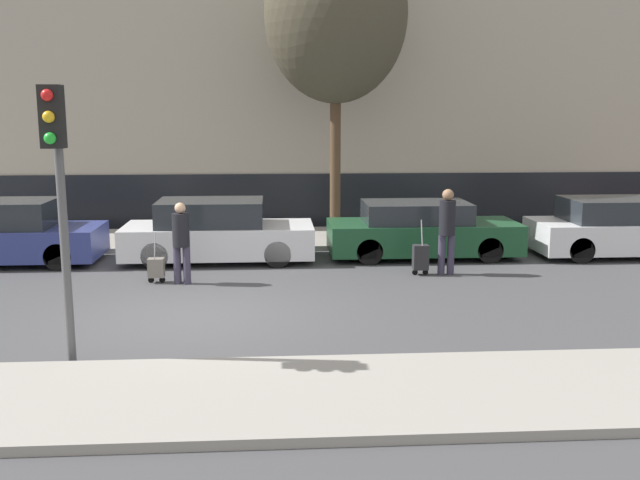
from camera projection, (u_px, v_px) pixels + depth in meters
ground_plane at (198, 315)px, 12.15m from camera, size 80.00×80.00×0.00m
sidewalk_near at (166, 399)px, 8.46m from camera, size 28.00×2.50×0.12m
sidewalk_far at (225, 239)px, 19.01m from camera, size 28.00×3.00×0.12m
building_facade at (229, 65)px, 21.82m from camera, size 28.00×3.12×9.66m
parked_car_0 at (11, 234)px, 16.15m from camera, size 3.90×1.78×1.45m
parked_car_1 at (217, 233)px, 16.44m from camera, size 4.34×1.82×1.42m
parked_car_2 at (421, 231)px, 16.88m from camera, size 4.46×1.76×1.32m
parked_car_3 at (617, 229)px, 17.06m from camera, size 4.09×1.82×1.38m
pedestrian_left at (181, 238)px, 14.19m from camera, size 0.34×0.34×1.65m
trolley_left at (156, 268)px, 14.39m from camera, size 0.34×0.29×1.04m
pedestrian_right at (447, 226)px, 14.98m from camera, size 0.35×0.34×1.83m
trolley_right at (421, 257)px, 15.06m from camera, size 0.34×0.29×1.19m
traffic_light at (57, 170)px, 9.26m from camera, size 0.28×0.47×3.76m
parked_bicycle at (406, 222)px, 19.19m from camera, size 1.77×0.06×0.96m
bare_tree_near_crossing at (336, 15)px, 18.06m from camera, size 3.65×3.65×7.95m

